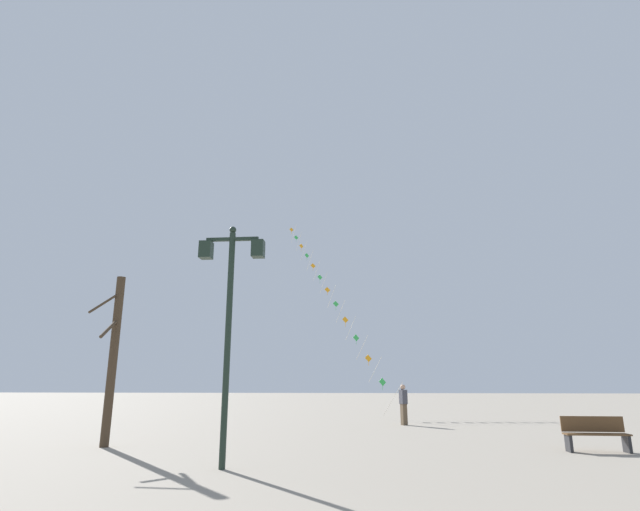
# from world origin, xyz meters

# --- Properties ---
(ground_plane) EXTENTS (160.00, 160.00, 0.00)m
(ground_plane) POSITION_xyz_m (0.00, 20.00, 0.00)
(ground_plane) COLOR gray
(twin_lantern_lamp_post) EXTENTS (1.52, 0.28, 5.32)m
(twin_lantern_lamp_post) POSITION_xyz_m (-2.99, 9.64, 3.67)
(twin_lantern_lamp_post) COLOR #1E2D23
(twin_lantern_lamp_post) RESTS_ON ground_plane
(kite_train) EXTENTS (8.62, 20.03, 16.10)m
(kite_train) POSITION_xyz_m (-2.50, 33.40, 8.26)
(kite_train) COLOR brown
(kite_train) RESTS_ON ground_plane
(kite_flyer) EXTENTS (0.36, 0.62, 1.71)m
(kite_flyer) POSITION_xyz_m (1.70, 21.58, 0.90)
(kite_flyer) COLOR brown
(kite_flyer) RESTS_ON ground_plane
(bare_tree) EXTENTS (0.77, 2.16, 4.91)m
(bare_tree) POSITION_xyz_m (-7.36, 13.01, 2.57)
(bare_tree) COLOR #423323
(bare_tree) RESTS_ON ground_plane
(park_bench) EXTENTS (1.61, 0.48, 0.89)m
(park_bench) POSITION_xyz_m (6.06, 13.14, 0.45)
(park_bench) COLOR brown
(park_bench) RESTS_ON ground_plane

